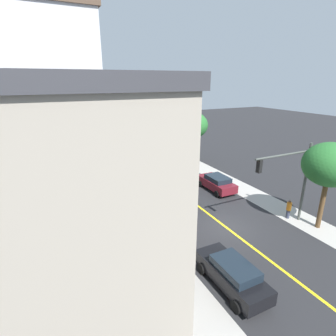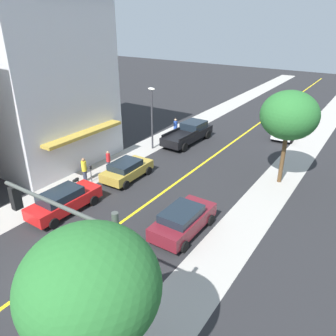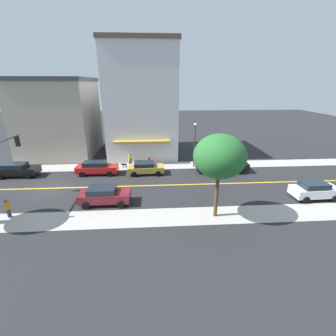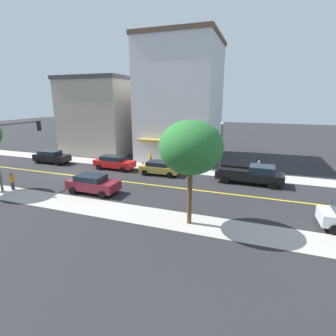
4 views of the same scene
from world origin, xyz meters
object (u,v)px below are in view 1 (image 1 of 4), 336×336
object	(u,v)px
red_sedan_left_curb	(161,206)
pedestrian_orange_shirt	(289,209)
street_tree_right_corner	(330,165)
pedestrian_blue_shirt	(97,158)
parking_meter	(127,192)
black_sedan_left_curb	(232,274)
traffic_light_mast	(291,174)
black_pickup_truck	(113,158)
fire_hydrant	(143,218)
street_lamp	(102,146)
street_tree_left_near	(193,125)
gold_sedan_left_curb	(139,183)
small_dog	(124,202)
pedestrian_yellow_shirt	(123,192)
maroon_sedan_right_curb	(217,183)
white_sedan_right_curb	(148,143)
pedestrian_red_shirt	(116,185)

from	to	relation	value
red_sedan_left_curb	pedestrian_orange_shirt	xyz separation A→B (m)	(8.99, -4.93, 0.00)
street_tree_right_corner	pedestrian_blue_shirt	world-z (taller)	street_tree_right_corner
parking_meter	black_sedan_left_curb	xyz separation A→B (m)	(1.74, -12.77, -0.02)
traffic_light_mast	parking_meter	bearing A→B (deg)	-44.42
black_pickup_truck	pedestrian_blue_shirt	distance (m)	1.96
fire_hydrant	street_lamp	world-z (taller)	street_lamp
parking_meter	black_pickup_truck	world-z (taller)	black_pickup_truck
street_tree_right_corner	traffic_light_mast	size ratio (longest dim) A/B	1.04
street_tree_left_near	pedestrian_orange_shirt	xyz separation A→B (m)	(-0.85, -16.43, -4.18)
parking_meter	gold_sedan_left_curb	size ratio (longest dim) A/B	0.30
black_pickup_truck	small_dog	distance (m)	12.33
street_tree_left_near	fire_hydrant	bearing A→B (deg)	-133.90
gold_sedan_left_curb	black_pickup_truck	world-z (taller)	black_pickup_truck
street_lamp	red_sedan_left_curb	size ratio (longest dim) A/B	1.17
street_tree_right_corner	black_pickup_truck	bearing A→B (deg)	114.16
street_tree_right_corner	red_sedan_left_curb	bearing A→B (deg)	145.08
black_pickup_truck	pedestrian_yellow_shirt	world-z (taller)	pedestrian_yellow_shirt
maroon_sedan_right_curb	pedestrian_blue_shirt	size ratio (longest dim) A/B	2.39
traffic_light_mast	small_dog	world-z (taller)	traffic_light_mast
white_sedan_right_curb	small_dog	distance (m)	20.84
street_tree_right_corner	parking_meter	size ratio (longest dim) A/B	5.11
street_tree_right_corner	pedestrian_yellow_shirt	xyz separation A→B (m)	(-11.96, 10.57, -3.95)
black_sedan_left_curb	small_dog	xyz separation A→B (m)	(-2.29, 11.80, -0.46)
black_sedan_left_curb	pedestrian_red_shirt	world-z (taller)	pedestrian_red_shirt
red_sedan_left_curb	pedestrian_orange_shirt	distance (m)	10.25
parking_meter	pedestrian_orange_shirt	bearing A→B (deg)	-39.61
gold_sedan_left_curb	black_pickup_truck	xyz separation A→B (m)	(-0.17, 9.32, 0.14)
gold_sedan_left_curb	pedestrian_red_shirt	world-z (taller)	pedestrian_red_shirt
white_sedan_right_curb	pedestrian_orange_shirt	bearing A→B (deg)	-178.61
pedestrian_red_shirt	small_dog	distance (m)	3.23
traffic_light_mast	pedestrian_yellow_shirt	bearing A→B (deg)	-42.54
fire_hydrant	maroon_sedan_right_curb	world-z (taller)	maroon_sedan_right_curb
pedestrian_yellow_shirt	small_dog	xyz separation A→B (m)	(-0.12, -0.76, -0.61)
street_lamp	red_sedan_left_curb	distance (m)	12.19
street_tree_left_near	pedestrian_orange_shirt	bearing A→B (deg)	-92.95
maroon_sedan_right_curb	street_tree_left_near	bearing A→B (deg)	-15.62
small_dog	street_tree_left_near	bearing A→B (deg)	107.16
fire_hydrant	street_tree_left_near	bearing A→B (deg)	46.10
fire_hydrant	maroon_sedan_right_curb	distance (m)	9.42
street_tree_right_corner	parking_meter	distance (m)	16.31
white_sedan_right_curb	black_pickup_truck	world-z (taller)	black_pickup_truck
black_pickup_truck	traffic_light_mast	bearing A→B (deg)	-157.17
parking_meter	black_pickup_truck	bearing A→B (deg)	81.31
pedestrian_yellow_shirt	white_sedan_right_curb	bearing A→B (deg)	-38.73
street_tree_right_corner	small_dog	size ratio (longest dim) A/B	8.77
traffic_light_mast	white_sedan_right_curb	distance (m)	27.07
pedestrian_yellow_shirt	parking_meter	bearing A→B (deg)	-74.80
fire_hydrant	red_sedan_left_curb	xyz separation A→B (m)	(1.79, 0.58, 0.40)
street_tree_left_near	parking_meter	world-z (taller)	street_tree_left_near
street_tree_right_corner	white_sedan_right_curb	size ratio (longest dim) A/B	1.54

